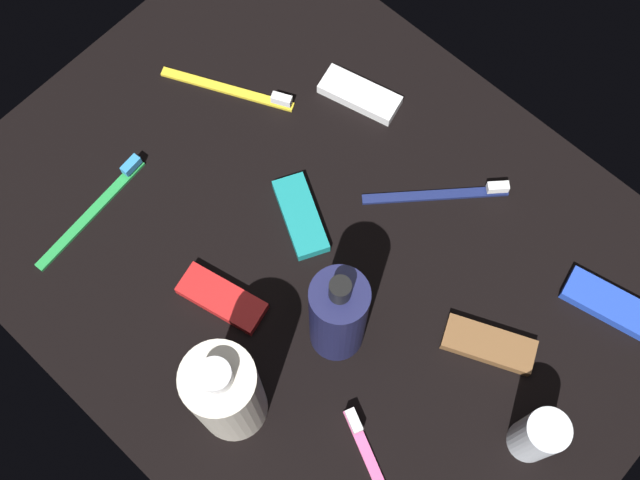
{
  "coord_description": "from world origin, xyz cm",
  "views": [
    {
      "loc": [
        22.66,
        -24.43,
        90.06
      ],
      "look_at": [
        0.0,
        0.0,
        3.0
      ],
      "focal_mm": 44.99,
      "sensor_mm": 36.0,
      "label": 1
    }
  ],
  "objects_px": {
    "toothbrush_navy": "(445,193)",
    "toothbrush_pink": "(377,477)",
    "toothbrush_yellow": "(235,90)",
    "snack_bar_red": "(222,298)",
    "lotion_bottle": "(338,316)",
    "snack_bar_brown": "(489,345)",
    "snack_bar_blue": "(608,303)",
    "toothbrush_green": "(97,205)",
    "bodywash_bottle": "(226,394)",
    "deodorant_stick": "(538,436)",
    "snack_bar_teal": "(301,216)",
    "snack_bar_white": "(360,95)"
  },
  "relations": [
    {
      "from": "toothbrush_green",
      "to": "toothbrush_pink",
      "type": "relative_size",
      "value": 1.07
    },
    {
      "from": "snack_bar_red",
      "to": "snack_bar_blue",
      "type": "relative_size",
      "value": 1.0
    },
    {
      "from": "toothbrush_yellow",
      "to": "toothbrush_pink",
      "type": "height_order",
      "value": "same"
    },
    {
      "from": "lotion_bottle",
      "to": "snack_bar_blue",
      "type": "bearing_deg",
      "value": 49.28
    },
    {
      "from": "lotion_bottle",
      "to": "snack_bar_teal",
      "type": "relative_size",
      "value": 1.79
    },
    {
      "from": "bodywash_bottle",
      "to": "snack_bar_white",
      "type": "xyz_separation_m",
      "value": [
        -0.16,
        0.39,
        -0.08
      ]
    },
    {
      "from": "toothbrush_pink",
      "to": "snack_bar_teal",
      "type": "relative_size",
      "value": 1.63
    },
    {
      "from": "deodorant_stick",
      "to": "snack_bar_teal",
      "type": "height_order",
      "value": "deodorant_stick"
    },
    {
      "from": "toothbrush_navy",
      "to": "snack_bar_blue",
      "type": "xyz_separation_m",
      "value": [
        0.23,
        0.02,
        0.0
      ]
    },
    {
      "from": "snack_bar_white",
      "to": "snack_bar_red",
      "type": "bearing_deg",
      "value": -92.18
    },
    {
      "from": "snack_bar_white",
      "to": "snack_bar_blue",
      "type": "bearing_deg",
      "value": -15.52
    },
    {
      "from": "deodorant_stick",
      "to": "toothbrush_pink",
      "type": "height_order",
      "value": "deodorant_stick"
    },
    {
      "from": "lotion_bottle",
      "to": "bodywash_bottle",
      "type": "distance_m",
      "value": 0.14
    },
    {
      "from": "bodywash_bottle",
      "to": "snack_bar_white",
      "type": "bearing_deg",
      "value": 112.6
    },
    {
      "from": "snack_bar_brown",
      "to": "snack_bar_red",
      "type": "bearing_deg",
      "value": -171.61
    },
    {
      "from": "bodywash_bottle",
      "to": "snack_bar_blue",
      "type": "distance_m",
      "value": 0.45
    },
    {
      "from": "lotion_bottle",
      "to": "toothbrush_yellow",
      "type": "relative_size",
      "value": 1.11
    },
    {
      "from": "snack_bar_teal",
      "to": "snack_bar_white",
      "type": "bearing_deg",
      "value": 137.35
    },
    {
      "from": "toothbrush_pink",
      "to": "snack_bar_red",
      "type": "relative_size",
      "value": 1.63
    },
    {
      "from": "snack_bar_teal",
      "to": "deodorant_stick",
      "type": "bearing_deg",
      "value": 24.63
    },
    {
      "from": "toothbrush_navy",
      "to": "deodorant_stick",
      "type": "bearing_deg",
      "value": -32.9
    },
    {
      "from": "snack_bar_red",
      "to": "snack_bar_teal",
      "type": "xyz_separation_m",
      "value": [
        -0.0,
        0.14,
        0.0
      ]
    },
    {
      "from": "bodywash_bottle",
      "to": "snack_bar_blue",
      "type": "bearing_deg",
      "value": 58.29
    },
    {
      "from": "toothbrush_green",
      "to": "bodywash_bottle",
      "type": "bearing_deg",
      "value": -11.15
    },
    {
      "from": "lotion_bottle",
      "to": "toothbrush_navy",
      "type": "distance_m",
      "value": 0.23
    },
    {
      "from": "deodorant_stick",
      "to": "snack_bar_teal",
      "type": "relative_size",
      "value": 0.9
    },
    {
      "from": "snack_bar_blue",
      "to": "toothbrush_pink",
      "type": "bearing_deg",
      "value": -113.68
    },
    {
      "from": "snack_bar_brown",
      "to": "snack_bar_blue",
      "type": "relative_size",
      "value": 1.0
    },
    {
      "from": "lotion_bottle",
      "to": "toothbrush_yellow",
      "type": "xyz_separation_m",
      "value": [
        -0.31,
        0.15,
        -0.08
      ]
    },
    {
      "from": "snack_bar_brown",
      "to": "snack_bar_white",
      "type": "distance_m",
      "value": 0.36
    },
    {
      "from": "toothbrush_navy",
      "to": "toothbrush_pink",
      "type": "bearing_deg",
      "value": -62.38
    },
    {
      "from": "snack_bar_blue",
      "to": "snack_bar_brown",
      "type": "bearing_deg",
      "value": -130.07
    },
    {
      "from": "lotion_bottle",
      "to": "toothbrush_green",
      "type": "relative_size",
      "value": 1.03
    },
    {
      "from": "lotion_bottle",
      "to": "deodorant_stick",
      "type": "bearing_deg",
      "value": 12.93
    },
    {
      "from": "snack_bar_brown",
      "to": "snack_bar_red",
      "type": "height_order",
      "value": "same"
    },
    {
      "from": "toothbrush_navy",
      "to": "toothbrush_pink",
      "type": "distance_m",
      "value": 0.35
    },
    {
      "from": "bodywash_bottle",
      "to": "snack_bar_red",
      "type": "distance_m",
      "value": 0.15
    },
    {
      "from": "snack_bar_brown",
      "to": "snack_bar_red",
      "type": "relative_size",
      "value": 1.0
    },
    {
      "from": "snack_bar_white",
      "to": "bodywash_bottle",
      "type": "bearing_deg",
      "value": -81.22
    },
    {
      "from": "bodywash_bottle",
      "to": "toothbrush_yellow",
      "type": "distance_m",
      "value": 0.41
    },
    {
      "from": "bodywash_bottle",
      "to": "deodorant_stick",
      "type": "distance_m",
      "value": 0.33
    },
    {
      "from": "toothbrush_pink",
      "to": "snack_bar_brown",
      "type": "relative_size",
      "value": 1.63
    },
    {
      "from": "deodorant_stick",
      "to": "toothbrush_yellow",
      "type": "relative_size",
      "value": 0.56
    },
    {
      "from": "toothbrush_green",
      "to": "snack_bar_blue",
      "type": "bearing_deg",
      "value": 31.27
    },
    {
      "from": "deodorant_stick",
      "to": "toothbrush_green",
      "type": "xyz_separation_m",
      "value": [
        -0.56,
        -0.13,
        -0.04
      ]
    },
    {
      "from": "toothbrush_green",
      "to": "snack_bar_red",
      "type": "relative_size",
      "value": 1.73
    },
    {
      "from": "toothbrush_navy",
      "to": "snack_bar_blue",
      "type": "height_order",
      "value": "toothbrush_navy"
    },
    {
      "from": "toothbrush_yellow",
      "to": "toothbrush_pink",
      "type": "distance_m",
      "value": 0.51
    },
    {
      "from": "toothbrush_yellow",
      "to": "snack_bar_blue",
      "type": "relative_size",
      "value": 1.61
    },
    {
      "from": "toothbrush_yellow",
      "to": "snack_bar_red",
      "type": "height_order",
      "value": "toothbrush_yellow"
    }
  ]
}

